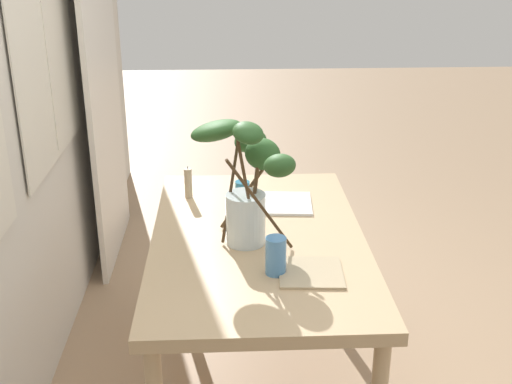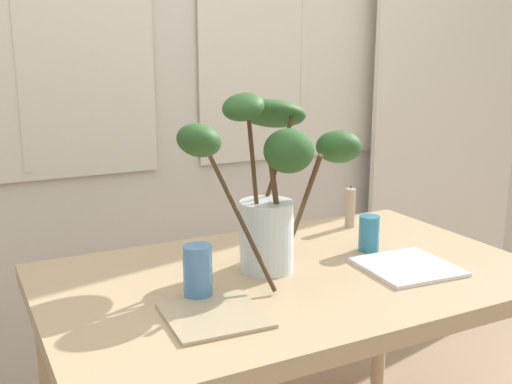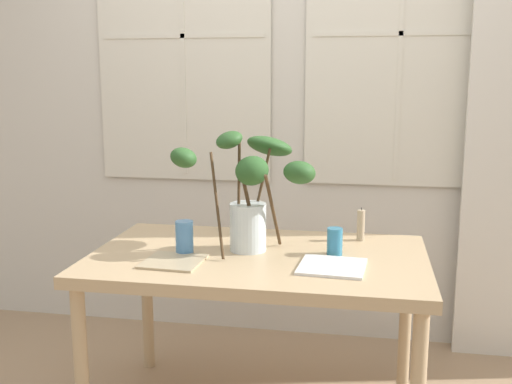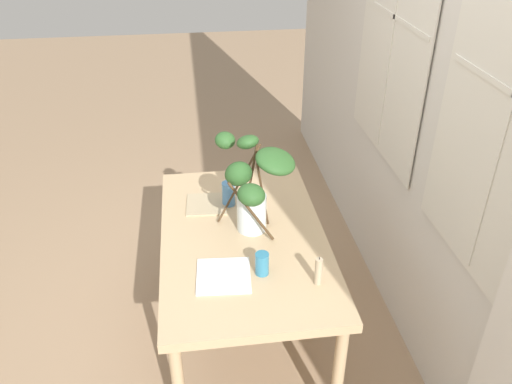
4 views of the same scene
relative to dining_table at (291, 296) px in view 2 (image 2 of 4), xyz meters
name	(u,v)px [view 2 (image 2 of 4)]	position (x,y,z in m)	size (l,w,h in m)	color
back_wall_with_windows	(168,3)	(0.00, 0.99, 0.88)	(5.57, 0.14, 3.09)	beige
curtain_sheer_side	(451,89)	(1.40, 0.83, 0.51)	(0.93, 0.03, 2.36)	silver
dining_table	(291,296)	(0.00, 0.00, 0.00)	(1.40, 0.86, 0.75)	tan
vase_with_branches	(274,178)	(-0.03, 0.05, 0.34)	(0.63, 0.44, 0.53)	silver
drinking_glass_blue_left	(198,272)	(-0.31, -0.05, 0.14)	(0.08, 0.08, 0.14)	#4C84BC
drinking_glass_blue_right	(369,233)	(0.32, 0.05, 0.13)	(0.07, 0.07, 0.11)	teal
plate_square_left	(215,315)	(-0.32, -0.17, 0.08)	(0.23, 0.23, 0.01)	tan
plate_square_right	(407,267)	(0.32, -0.13, 0.08)	(0.25, 0.25, 0.01)	white
pillar_candle	(350,208)	(0.42, 0.30, 0.14)	(0.03, 0.03, 0.15)	tan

